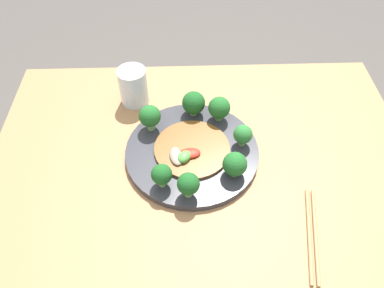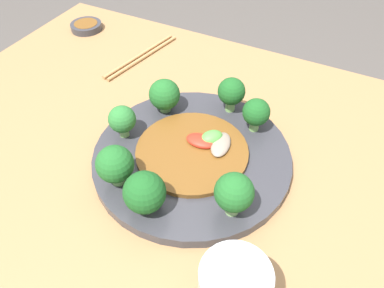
# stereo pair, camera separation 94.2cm
# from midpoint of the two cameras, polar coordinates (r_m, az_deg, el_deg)

# --- Properties ---
(table) EXTENTS (0.97, 0.69, 0.75)m
(table) POSITION_cam_midpoint_polar(r_m,az_deg,el_deg) (0.94, -12.87, -45.16)
(table) COLOR olive
(table) RESTS_ON ground_plane
(plate) EXTENTS (0.30, 0.30, 0.02)m
(plate) POSITION_cam_midpoint_polar(r_m,az_deg,el_deg) (0.56, -20.47, -47.38)
(plate) COLOR #333338
(plate) RESTS_ON table
(broccoli_southwest) EXTENTS (0.05, 0.05, 0.06)m
(broccoli_southwest) POSITION_cam_midpoint_polar(r_m,az_deg,el_deg) (0.56, -39.86, -48.63)
(broccoli_southwest) COLOR #70A356
(broccoli_southwest) RESTS_ON plate
(broccoli_west) EXTENTS (0.04, 0.04, 0.06)m
(broccoli_west) POSITION_cam_midpoint_polar(r_m,az_deg,el_deg) (0.56, -34.18, -39.62)
(broccoli_west) COLOR #7AAD5B
(broccoli_west) RESTS_ON plate
(broccoli_southeast) EXTENTS (0.05, 0.05, 0.07)m
(broccoli_southeast) POSITION_cam_midpoint_polar(r_m,az_deg,el_deg) (0.52, -17.92, -60.29)
(broccoli_southeast) COLOR #89B76B
(broccoli_southeast) RESTS_ON plate
(broccoli_south) EXTENTS (0.06, 0.06, 0.06)m
(broccoli_south) POSITION_cam_midpoint_polar(r_m,az_deg,el_deg) (0.56, -37.34, -54.98)
(broccoli_south) COLOR #89B76B
(broccoli_south) RESTS_ON plate
(broccoli_north) EXTENTS (0.05, 0.05, 0.06)m
(broccoli_north) POSITION_cam_midpoint_polar(r_m,az_deg,el_deg) (0.50, -9.69, -37.42)
(broccoli_north) COLOR #7AAD5B
(broccoli_north) RESTS_ON plate
(broccoli_northeast) EXTENTS (0.04, 0.04, 0.06)m
(broccoli_northeast) POSITION_cam_midpoint_polar(r_m,az_deg,el_deg) (0.50, -5.04, -43.33)
(broccoli_northeast) COLOR #7AAD5B
(broccoli_northeast) RESTS_ON plate
(broccoli_northwest) EXTENTS (0.05, 0.05, 0.06)m
(broccoli_northwest) POSITION_cam_midpoint_polar(r_m,az_deg,el_deg) (0.54, -24.14, -35.44)
(broccoli_northwest) COLOR #70A356
(broccoli_northwest) RESTS_ON plate
(stirfry_center) EXTENTS (0.17, 0.17, 0.02)m
(stirfry_center) POSITION_cam_midpoint_polar(r_m,az_deg,el_deg) (0.55, -20.07, -47.28)
(stirfry_center) COLOR brown
(stirfry_center) RESTS_ON plate
(chopsticks) EXTENTS (0.06, 0.20, 0.01)m
(chopsticks) POSITION_cam_midpoint_polar(r_m,az_deg,el_deg) (0.65, -22.99, -18.73)
(chopsticks) COLOR #AD7F4C
(chopsticks) RESTS_ON table
(sauce_dish) EXTENTS (0.07, 0.07, 0.02)m
(sauce_dish) POSITION_cam_midpoint_polar(r_m,az_deg,el_deg) (0.76, -30.41, -8.98)
(sauce_dish) COLOR #333338
(sauce_dish) RESTS_ON table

